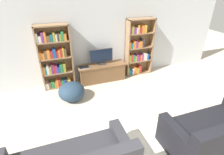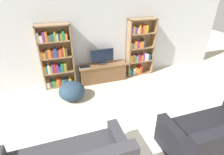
{
  "view_description": "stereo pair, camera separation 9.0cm",
  "coord_description": "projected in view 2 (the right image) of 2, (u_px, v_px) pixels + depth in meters",
  "views": [
    {
      "loc": [
        -1.25,
        -0.8,
        2.77
      ],
      "look_at": [
        0.03,
        2.79,
        0.7
      ],
      "focal_mm": 28.0,
      "sensor_mm": 36.0,
      "label": 1
    },
    {
      "loc": [
        -1.17,
        -0.83,
        2.77
      ],
      "look_at": [
        0.03,
        2.79,
        0.7
      ],
      "focal_mm": 28.0,
      "sensor_mm": 36.0,
      "label": 2
    }
  ],
  "objects": [
    {
      "name": "wall_back",
      "position": [
        96.0,
        39.0,
        5.24
      ],
      "size": [
        8.8,
        0.06,
        2.6
      ],
      "color": "silver",
      "rests_on": "ground_plane"
    },
    {
      "name": "bookshelf_right",
      "position": [
        139.0,
        49.0,
        5.68
      ],
      "size": [
        0.89,
        0.3,
        1.84
      ],
      "color": "#93704C",
      "rests_on": "ground_plane"
    },
    {
      "name": "television",
      "position": [
        102.0,
        56.0,
        5.32
      ],
      "size": [
        0.73,
        0.16,
        0.49
      ],
      "color": "#2D2D33",
      "rests_on": "tv_stand"
    },
    {
      "name": "area_rug",
      "position": [
        118.0,
        134.0,
        3.64
      ],
      "size": [
        2.01,
        1.52,
        0.02
      ],
      "color": "beige",
      "rests_on": "ground_plane"
    },
    {
      "name": "tv_stand",
      "position": [
        103.0,
        72.0,
        5.53
      ],
      "size": [
        1.49,
        0.45,
        0.55
      ],
      "color": "brown",
      "rests_on": "ground_plane"
    },
    {
      "name": "couch_right_sofa",
      "position": [
        213.0,
        136.0,
        3.19
      ],
      "size": [
        1.79,
        0.95,
        0.89
      ],
      "color": "black",
      "rests_on": "ground_plane"
    },
    {
      "name": "laptop",
      "position": [
        85.0,
        67.0,
        5.21
      ],
      "size": [
        0.3,
        0.21,
        0.03
      ],
      "color": "#B7B7BC",
      "rests_on": "tv_stand"
    },
    {
      "name": "beanbag_ottoman",
      "position": [
        72.0,
        91.0,
        4.64
      ],
      "size": [
        0.69,
        0.69,
        0.49
      ],
      "primitive_type": "ellipsoid",
      "color": "#23384C",
      "rests_on": "ground_plane"
    },
    {
      "name": "bookshelf_left",
      "position": [
        56.0,
        58.0,
        4.95
      ],
      "size": [
        0.89,
        0.3,
        1.84
      ],
      "color": "#93704C",
      "rests_on": "ground_plane"
    }
  ]
}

